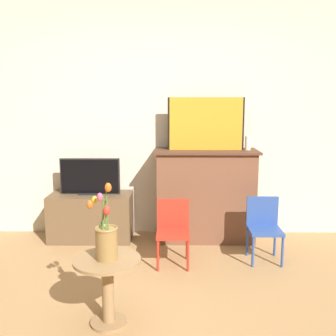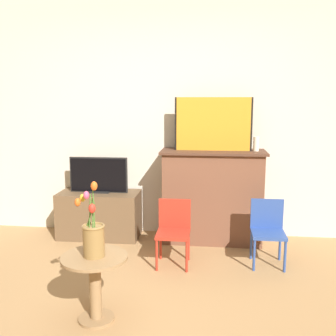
{
  "view_description": "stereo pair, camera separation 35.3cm",
  "coord_description": "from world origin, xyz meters",
  "px_view_note": "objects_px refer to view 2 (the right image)",
  "views": [
    {
      "loc": [
        0.14,
        -2.35,
        1.55
      ],
      "look_at": [
        0.1,
        1.13,
        0.94
      ],
      "focal_mm": 42.0,
      "sensor_mm": 36.0,
      "label": 1
    },
    {
      "loc": [
        0.49,
        -2.33,
        1.55
      ],
      "look_at": [
        0.1,
        1.13,
        0.94
      ],
      "focal_mm": 42.0,
      "sensor_mm": 36.0,
      "label": 2
    }
  ],
  "objects_px": {
    "chair_blue": "(268,228)",
    "vase_tulips": "(93,236)",
    "chair_red": "(174,228)",
    "painting": "(213,124)",
    "tv_monitor": "(99,176)"
  },
  "relations": [
    {
      "from": "painting",
      "to": "tv_monitor",
      "type": "height_order",
      "value": "painting"
    },
    {
      "from": "chair_red",
      "to": "vase_tulips",
      "type": "height_order",
      "value": "vase_tulips"
    },
    {
      "from": "chair_red",
      "to": "chair_blue",
      "type": "distance_m",
      "value": 0.89
    },
    {
      "from": "vase_tulips",
      "to": "chair_red",
      "type": "bearing_deg",
      "value": 66.59
    },
    {
      "from": "chair_blue",
      "to": "vase_tulips",
      "type": "bearing_deg",
      "value": -139.35
    },
    {
      "from": "chair_blue",
      "to": "vase_tulips",
      "type": "distance_m",
      "value": 1.78
    },
    {
      "from": "chair_red",
      "to": "painting",
      "type": "bearing_deg",
      "value": 62.46
    },
    {
      "from": "chair_red",
      "to": "vase_tulips",
      "type": "xyz_separation_m",
      "value": [
        -0.45,
        -1.05,
        0.28
      ]
    },
    {
      "from": "vase_tulips",
      "to": "tv_monitor",
      "type": "bearing_deg",
      "value": 105.06
    },
    {
      "from": "painting",
      "to": "chair_blue",
      "type": "xyz_separation_m",
      "value": [
        0.53,
        -0.58,
        -0.94
      ]
    },
    {
      "from": "tv_monitor",
      "to": "chair_blue",
      "type": "relative_size",
      "value": 1.08
    },
    {
      "from": "chair_red",
      "to": "chair_blue",
      "type": "relative_size",
      "value": 1.0
    },
    {
      "from": "tv_monitor",
      "to": "vase_tulips",
      "type": "xyz_separation_m",
      "value": [
        0.46,
        -1.7,
        -0.08
      ]
    },
    {
      "from": "tv_monitor",
      "to": "chair_blue",
      "type": "bearing_deg",
      "value": -17.18
    },
    {
      "from": "tv_monitor",
      "to": "chair_red",
      "type": "distance_m",
      "value": 1.18
    }
  ]
}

